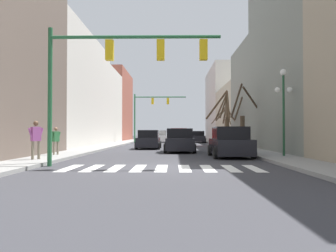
# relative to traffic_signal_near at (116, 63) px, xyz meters

# --- Properties ---
(ground_plane) EXTENTS (240.00, 240.00, 0.00)m
(ground_plane) POSITION_rel_traffic_signal_near_xyz_m (1.93, -0.31, -4.30)
(ground_plane) COLOR #38383D
(sidewalk_left) EXTENTS (2.11, 90.00, 0.15)m
(sidewalk_left) POSITION_rel_traffic_signal_near_xyz_m (-4.03, -0.31, -4.22)
(sidewalk_left) COLOR gray
(sidewalk_left) RESTS_ON ground_plane
(sidewalk_right) EXTENTS (2.11, 90.00, 0.15)m
(sidewalk_right) POSITION_rel_traffic_signal_near_xyz_m (7.90, -0.31, -4.22)
(sidewalk_right) COLOR gray
(sidewalk_right) RESTS_ON ground_plane
(building_row_left) EXTENTS (6.00, 53.19, 12.91)m
(building_row_left) POSITION_rel_traffic_signal_near_xyz_m (-8.09, 19.34, 1.39)
(building_row_left) COLOR #66564C
(building_row_left) RESTS_ON ground_plane
(building_row_right) EXTENTS (6.00, 59.38, 13.81)m
(building_row_right) POSITION_rel_traffic_signal_near_xyz_m (11.96, 23.38, 1.42)
(building_row_right) COLOR tan
(building_row_right) RESTS_ON ground_plane
(crosswalk_stripes) EXTENTS (7.65, 2.60, 0.01)m
(crosswalk_stripes) POSITION_rel_traffic_signal_near_xyz_m (1.93, -0.67, -4.29)
(crosswalk_stripes) COLOR white
(crosswalk_stripes) RESTS_ON ground_plane
(traffic_signal_near) EXTENTS (7.17, 0.28, 5.76)m
(traffic_signal_near) POSITION_rel_traffic_signal_near_xyz_m (0.00, 0.00, 0.00)
(traffic_signal_near) COLOR #236038
(traffic_signal_near) RESTS_ON ground_plane
(traffic_signal_far) EXTENTS (6.90, 0.28, 6.50)m
(traffic_signal_far) POSITION_rel_traffic_signal_near_xyz_m (-0.77, 29.95, 0.42)
(traffic_signal_far) COLOR #236038
(traffic_signal_far) RESTS_ON ground_plane
(street_lamp_right_corner) EXTENTS (0.95, 0.36, 4.68)m
(street_lamp_right_corner) POSITION_rel_traffic_signal_near_xyz_m (8.33, 4.18, -0.86)
(street_lamp_right_corner) COLOR #1E4C2D
(street_lamp_right_corner) RESTS_ON sidewalk_right
(car_parked_left_mid) EXTENTS (1.98, 4.13, 1.57)m
(car_parked_left_mid) POSITION_rel_traffic_signal_near_xyz_m (5.73, 31.00, -3.56)
(car_parked_left_mid) COLOR black
(car_parked_left_mid) RESTS_ON ground_plane
(car_parked_left_near) EXTENTS (2.21, 4.26, 1.72)m
(car_parked_left_near) POSITION_rel_traffic_signal_near_xyz_m (5.62, 5.10, -3.50)
(car_parked_left_near) COLOR black
(car_parked_left_near) RESTS_ON ground_plane
(car_parked_right_far) EXTENTS (2.16, 4.32, 1.67)m
(car_parked_right_far) POSITION_rel_traffic_signal_near_xyz_m (2.84, 9.77, -3.52)
(car_parked_right_far) COLOR black
(car_parked_right_far) RESTS_ON ground_plane
(car_parked_right_mid) EXTENTS (1.97, 4.12, 1.66)m
(car_parked_right_mid) POSITION_rel_traffic_signal_near_xyz_m (0.64, 32.96, -3.53)
(car_parked_right_mid) COLOR white
(car_parked_right_mid) RESTS_ON ground_plane
(car_parked_right_near) EXTENTS (2.01, 4.49, 1.82)m
(car_parked_right_near) POSITION_rel_traffic_signal_near_xyz_m (2.98, 20.72, -3.46)
(car_parked_right_near) COLOR red
(car_parked_right_near) RESTS_ON ground_plane
(car_parked_left_far) EXTENTS (2.06, 4.39, 1.59)m
(car_parked_left_far) POSITION_rel_traffic_signal_near_xyz_m (0.29, 14.59, -3.55)
(car_parked_left_far) COLOR black
(car_parked_left_far) RESTS_ON ground_plane
(pedestrian_waiting_at_curb) EXTENTS (0.41, 0.61, 1.55)m
(pedestrian_waiting_at_curb) POSITION_rel_traffic_signal_near_xyz_m (-4.21, 4.81, -3.23)
(pedestrian_waiting_at_curb) COLOR #7A705B
(pedestrian_waiting_at_curb) RESTS_ON sidewalk_left
(pedestrian_on_right_sidewalk) EXTENTS (0.54, 0.66, 1.79)m
(pedestrian_on_right_sidewalk) POSITION_rel_traffic_signal_near_xyz_m (-4.01, 1.67, -3.09)
(pedestrian_on_right_sidewalk) COLOR #7A705B
(pedestrian_on_right_sidewalk) RESTS_ON sidewalk_left
(pedestrian_near_right_corner) EXTENTS (0.66, 0.29, 1.54)m
(pedestrian_near_right_corner) POSITION_rel_traffic_signal_near_xyz_m (7.39, 12.27, -3.24)
(pedestrian_near_right_corner) COLOR black
(pedestrian_near_right_corner) RESTS_ON sidewalk_right
(street_tree_right_far) EXTENTS (1.86, 2.77, 4.50)m
(street_tree_right_far) POSITION_rel_traffic_signal_near_xyz_m (7.76, 19.86, -1.89)
(street_tree_right_far) COLOR brown
(street_tree_right_far) RESTS_ON sidewalk_right
(street_tree_left_near) EXTENTS (2.66, 1.99, 4.19)m
(street_tree_left_near) POSITION_rel_traffic_signal_near_xyz_m (8.16, 22.02, -2.19)
(street_tree_left_near) COLOR brown
(street_tree_left_near) RESTS_ON sidewalk_right
(street_tree_right_near) EXTENTS (2.81, 2.26, 5.03)m
(street_tree_right_near) POSITION_rel_traffic_signal_near_xyz_m (7.79, 11.74, -2.04)
(street_tree_right_near) COLOR #473828
(street_tree_right_near) RESTS_ON sidewalk_right
(street_tree_right_mid) EXTENTS (2.26, 2.25, 5.33)m
(street_tree_right_mid) POSITION_rel_traffic_signal_near_xyz_m (7.34, 17.88, -1.59)
(street_tree_right_mid) COLOR brown
(street_tree_right_mid) RESTS_ON sidewalk_right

